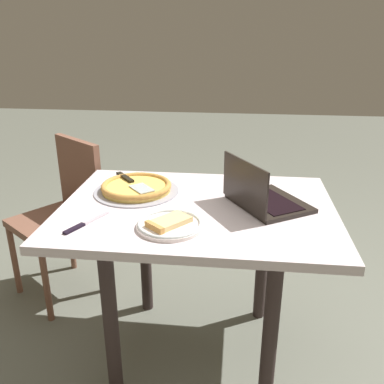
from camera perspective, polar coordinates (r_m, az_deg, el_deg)
The scene contains 7 objects.
ground_plane at distance 2.15m, azimuth 0.64°, elevation -21.07°, with size 12.00×12.00×0.00m, color #63675A.
dining_table at distance 1.77m, azimuth 0.73°, elevation -5.18°, with size 1.14×0.82×0.77m.
laptop at distance 1.73m, azimuth 9.69°, elevation -0.74°, with size 0.39×0.40×0.21m.
pizza_plate at distance 1.54m, azimuth -3.12°, elevation -4.45°, with size 0.25×0.25×0.04m.
pizza_tray at distance 1.88m, azimuth -7.69°, elevation 0.64°, with size 0.38×0.38×0.04m.
table_knife at distance 1.61m, azimuth -14.84°, elevation -4.37°, with size 0.12×0.21×0.01m.
chair_near at distance 2.43m, azimuth -17.05°, elevation -2.20°, with size 0.57×0.57×0.89m.
Camera 1 is at (-0.16, 1.57, 1.46)m, focal length 38.67 mm.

